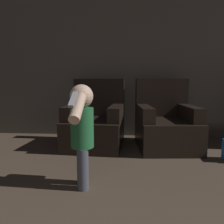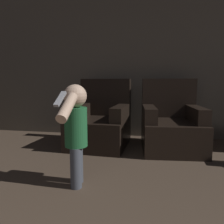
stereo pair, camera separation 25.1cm
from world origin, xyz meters
The scene contains 4 objects.
wall_back centered at (0.00, 4.50, 1.30)m, with size 8.40×0.05×2.60m.
armchair_left centered at (-0.19, 3.84, 0.33)m, with size 0.85×0.95×0.99m.
armchair_right centered at (0.84, 3.84, 0.33)m, with size 0.87×0.97×0.99m.
person_toddler centered at (-0.11, 2.52, 0.55)m, with size 0.20×0.62×0.92m.
Camera 2 is at (0.55, 0.70, 0.94)m, focal length 35.00 mm.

